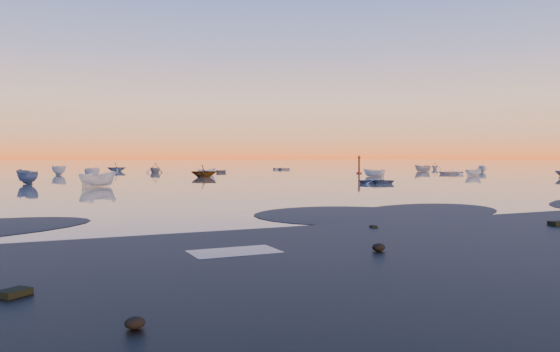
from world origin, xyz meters
TOP-DOWN VIEW (x-y plane):
  - ground at (0.00, 100.00)m, footprint 600.00×600.00m
  - mud_lobes at (0.00, -1.00)m, footprint 140.00×6.00m
  - moored_fleet at (0.00, 53.00)m, footprint 124.00×58.00m
  - boat_near_center at (-18.09, 29.84)m, footprint 3.67×4.35m
  - channel_marker at (24.86, 52.93)m, footprint 0.88×0.88m

SIDE VIEW (x-z plane):
  - ground at x=0.00m, z-range 0.00..0.00m
  - moored_fleet at x=0.00m, z-range -0.60..0.60m
  - boat_near_center at x=-18.09m, z-range -0.71..0.71m
  - mud_lobes at x=0.00m, z-range -0.03..0.05m
  - channel_marker at x=24.86m, z-range -0.33..2.80m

